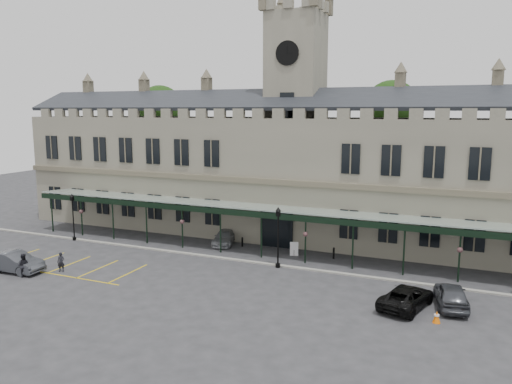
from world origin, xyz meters
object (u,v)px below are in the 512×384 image
at_px(car_left_b, 14,262).
at_px(person_a, 61,262).
at_px(car_taxi, 225,237).
at_px(person_b, 23,265).
at_px(clock_tower, 296,106).
at_px(traffic_cone, 437,317).
at_px(sign_board, 294,249).
at_px(lamp_post_mid, 278,232).
at_px(lamp_post_left, 73,213).
at_px(car_van, 406,297).
at_px(car_right_a, 451,295).
at_px(station_building, 294,173).

relative_size(car_left_b, person_a, 3.16).
distance_m(car_taxi, person_a, 15.11).
bearing_deg(car_left_b, car_taxi, -41.95).
bearing_deg(person_b, clock_tower, -154.98).
distance_m(traffic_cone, car_left_b, 31.79).
distance_m(sign_board, person_a, 19.43).
relative_size(sign_board, person_b, 0.68).
distance_m(lamp_post_mid, traffic_cone, 14.39).
distance_m(lamp_post_left, car_taxi, 15.22).
xyz_separation_m(car_left_b, car_van, (29.65, 4.76, -0.12)).
height_order(lamp_post_mid, sign_board, lamp_post_mid).
bearing_deg(car_left_b, car_van, -83.42).
height_order(car_van, person_a, person_a).
bearing_deg(car_right_a, person_b, 2.70).
distance_m(lamp_post_left, lamp_post_mid, 21.63).
bearing_deg(lamp_post_left, lamp_post_mid, -0.43).
xyz_separation_m(station_building, lamp_post_left, (-19.32, -10.60, -3.68)).
bearing_deg(person_a, clock_tower, 32.10).
bearing_deg(lamp_post_mid, traffic_cone, -26.39).
xyz_separation_m(station_building, car_left_b, (-16.65, -20.09, -5.64)).
relative_size(clock_tower, car_right_a, 5.25).
relative_size(car_taxi, person_b, 2.40).
bearing_deg(lamp_post_mid, car_left_b, -153.81).
xyz_separation_m(clock_tower, car_van, (13.00, -15.41, -12.41)).
xyz_separation_m(sign_board, person_b, (-17.41, -13.59, 0.31)).
xyz_separation_m(lamp_post_mid, car_right_a, (13.37, -3.27, -2.19)).
bearing_deg(sign_board, lamp_post_left, 172.42).
bearing_deg(person_b, lamp_post_mid, -179.34).
relative_size(clock_tower, car_left_b, 4.94).
height_order(station_building, lamp_post_left, station_building).
distance_m(lamp_post_mid, person_b, 20.02).
distance_m(clock_tower, car_taxi, 14.71).
relative_size(clock_tower, car_van, 4.90).
xyz_separation_m(lamp_post_mid, car_van, (10.69, -4.56, -2.29)).
height_order(lamp_post_left, car_right_a, lamp_post_left).
xyz_separation_m(car_van, car_right_a, (2.68, 1.30, 0.10)).
relative_size(clock_tower, lamp_post_mid, 4.91).
bearing_deg(lamp_post_mid, person_a, -153.21).
xyz_separation_m(car_van, person_b, (-27.94, -5.36, 0.22)).
distance_m(car_right_a, person_a, 29.24).
bearing_deg(sign_board, person_a, -160.44).
height_order(car_taxi, car_van, car_van).
bearing_deg(car_left_b, clock_tower, -42.08).
height_order(lamp_post_left, person_a, lamp_post_left).
xyz_separation_m(station_building, person_a, (-13.20, -18.59, -5.67)).
bearing_deg(sign_board, car_van, -54.70).
distance_m(clock_tower, lamp_post_mid, 15.01).
bearing_deg(person_a, car_left_b, -179.21).
height_order(sign_board, person_b, person_b).
height_order(traffic_cone, car_left_b, car_left_b).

